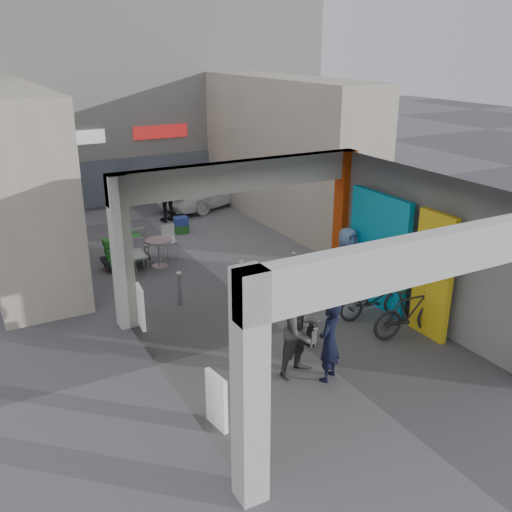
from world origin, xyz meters
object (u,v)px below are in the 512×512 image
bicycle_rear (410,312)px  white_van (210,187)px  border_collie (311,335)px  man_elderly (346,262)px  cafe_set (152,253)px  man_crates (167,195)px  produce_stand (125,256)px  bicycle_front (373,299)px  man_with_dog (329,341)px  man_back_turned (302,330)px

bicycle_rear → white_van: bearing=3.3°
border_collie → man_elderly: bearing=28.3°
cafe_set → bicycle_rear: 7.75m
man_elderly → man_crates: bearing=86.6°
bicycle_rear → produce_stand: bearing=37.7°
cafe_set → bicycle_front: cafe_set is taller
man_with_dog → white_van: 12.87m
produce_stand → man_elderly: bearing=-29.8°
bicycle_rear → man_back_turned: bearing=99.1°
border_collie → man_with_dog: (-0.44, -1.25, 0.57)m
man_elderly → white_van: man_elderly is taller
man_with_dog → man_elderly: (2.63, 2.97, 0.10)m
bicycle_front → man_elderly: bearing=1.6°
produce_stand → border_collie: (2.17, -6.32, -0.10)m
cafe_set → man_elderly: 5.78m
produce_stand → bicycle_front: 7.25m
border_collie → man_crates: man_crates is taller
cafe_set → man_elderly: (3.61, -4.48, 0.56)m
man_elderly → border_collie: bearing=-156.8°
man_back_turned → man_crates: bearing=69.4°
man_back_turned → bicycle_front: size_ratio=1.07×
man_crates → bicycle_rear: man_crates is taller
produce_stand → bicycle_front: bicycle_front is taller
man_with_dog → man_crates: 11.28m
man_back_turned → bicycle_rear: size_ratio=1.00×
man_back_turned → man_with_dog: bearing=-63.9°
man_with_dog → bicycle_front: size_ratio=0.92×
man_elderly → bicycle_rear: bearing=-106.5°
man_with_dog → white_van: bearing=-135.1°
bicycle_rear → man_crates: bearing=14.9°
man_crates → bicycle_front: (1.53, -9.58, -0.54)m
cafe_set → man_back_turned: (0.63, -7.04, 0.58)m
man_crates → bicycle_rear: bearing=86.8°
border_collie → cafe_set: bearing=93.0°
man_elderly → bicycle_front: (-0.18, -1.32, -0.44)m
bicycle_front → bicycle_rear: 1.09m
man_back_turned → man_elderly: man_back_turned is taller
cafe_set → bicycle_front: size_ratio=0.93×
man_elderly → man_crates: size_ratio=0.91×
produce_stand → white_van: white_van is taller
man_elderly → bicycle_front: bearing=-112.7°
man_elderly → cafe_set: bearing=113.8°
man_with_dog → man_elderly: 3.97m
cafe_set → produce_stand: size_ratio=1.25×
man_elderly → man_back_turned: bearing=-154.4°
cafe_set → man_with_dog: man_with_dog is taller
produce_stand → man_elderly: man_elderly is taller
produce_stand → bicycle_rear: bearing=-41.7°
man_with_dog → bicycle_front: man_with_dog is taller
man_elderly → produce_stand: bearing=118.5°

